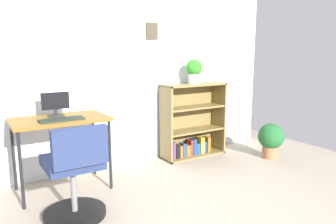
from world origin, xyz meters
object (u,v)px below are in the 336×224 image
object	(u,v)px
monitor	(55,105)
potted_plant_floor	(271,139)
bookshelf_low	(191,124)
desk	(60,125)
office_chair	(75,178)
potted_plant_on_shelf	(194,70)
keyboard	(62,119)

from	to	relation	value
monitor	potted_plant_floor	xyz separation A→B (m)	(2.58, -0.56, -0.60)
monitor	bookshelf_low	world-z (taller)	monitor
desk	potted_plant_floor	xyz separation A→B (m)	(2.57, -0.45, -0.41)
office_chair	potted_plant_floor	world-z (taller)	office_chair
potted_plant_floor	desk	bearing A→B (deg)	170.13
monitor	potted_plant_floor	size ratio (longest dim) A/B	0.59
potted_plant_on_shelf	potted_plant_floor	size ratio (longest dim) A/B	0.68
desk	potted_plant_floor	size ratio (longest dim) A/B	1.97
monitor	bookshelf_low	distance (m)	1.82
keyboard	office_chair	size ratio (longest dim) A/B	0.50
keyboard	office_chair	bearing A→B (deg)	-95.67
office_chair	bookshelf_low	bearing A→B (deg)	25.77
office_chair	bookshelf_low	world-z (taller)	bookshelf_low
desk	keyboard	distance (m)	0.15
desk	keyboard	xyz separation A→B (m)	(-0.01, -0.13, 0.08)
bookshelf_low	potted_plant_floor	xyz separation A→B (m)	(0.82, -0.66, -0.17)
bookshelf_low	potted_plant_floor	bearing A→B (deg)	-38.73
office_chair	keyboard	bearing A→B (deg)	84.33
monitor	potted_plant_on_shelf	distance (m)	1.78
keyboard	potted_plant_on_shelf	distance (m)	1.83
bookshelf_low	potted_plant_on_shelf	world-z (taller)	potted_plant_on_shelf
desk	keyboard	world-z (taller)	keyboard
potted_plant_on_shelf	monitor	bearing A→B (deg)	-178.52
potted_plant_on_shelf	potted_plant_floor	distance (m)	1.35
desk	monitor	bearing A→B (deg)	94.77
desk	bookshelf_low	distance (m)	1.78
monitor	potted_plant_on_shelf	size ratio (longest dim) A/B	0.86
office_chair	potted_plant_on_shelf	distance (m)	2.14
bookshelf_low	potted_plant_on_shelf	size ratio (longest dim) A/B	3.09
monitor	keyboard	bearing A→B (deg)	-91.03
office_chair	desk	bearing A→B (deg)	84.30
office_chair	bookshelf_low	xyz separation A→B (m)	(1.82, 0.88, 0.07)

